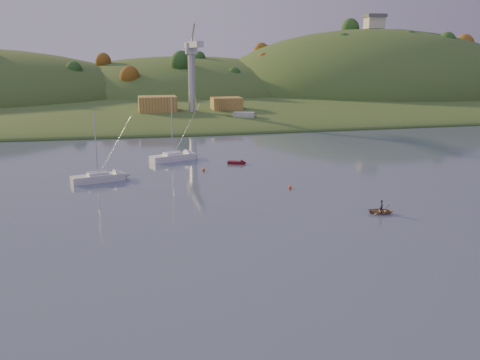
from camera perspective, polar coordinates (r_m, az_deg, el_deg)
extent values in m
plane|color=#39455D|center=(46.12, 12.47, -12.68)|extent=(500.00, 500.00, 0.00)
cube|color=#29441B|center=(268.69, -8.56, 9.14)|extent=(620.00, 220.00, 1.50)
ellipsoid|color=#29441B|center=(204.12, -7.27, 7.81)|extent=(640.00, 150.00, 7.00)
ellipsoid|color=#29441B|center=(249.72, -5.92, 8.89)|extent=(140.00, 120.00, 36.00)
ellipsoid|color=#29441B|center=(259.18, 13.73, 8.75)|extent=(150.00, 130.00, 60.00)
cube|color=beige|center=(258.68, 14.15, 15.93)|extent=(8.00, 6.00, 5.00)
cube|color=#595960|center=(258.86, 14.19, 16.64)|extent=(9.00, 7.00, 1.50)
cube|color=slate|center=(162.10, -4.10, 6.84)|extent=(42.00, 16.00, 2.40)
cube|color=olive|center=(161.37, -8.79, 7.97)|extent=(11.00, 8.00, 4.80)
cube|color=olive|center=(165.04, -1.44, 8.11)|extent=(9.00, 7.00, 4.00)
cylinder|color=#B7B7BC|center=(158.84, -5.14, 10.37)|extent=(2.20, 2.20, 18.00)
cube|color=#B7B7BC|center=(158.60, -5.22, 13.80)|extent=(3.20, 3.20, 3.20)
cube|color=#B7B7BC|center=(149.68, -4.78, 14.21)|extent=(1.80, 18.00, 1.60)
cube|color=#B7B7BC|center=(163.57, -5.46, 14.14)|extent=(1.80, 10.00, 1.60)
cube|color=silver|center=(87.62, -14.91, 0.20)|extent=(8.53, 4.67, 1.12)
cube|color=silver|center=(87.48, -14.93, 0.59)|extent=(3.46, 2.63, 0.71)
cylinder|color=silver|center=(86.53, -15.14, 3.85)|extent=(0.18, 0.18, 10.21)
cylinder|color=silver|center=(87.43, -14.94, 0.75)|extent=(3.17, 1.04, 0.12)
cylinder|color=silver|center=(87.41, -14.95, 0.81)|extent=(2.84, 1.16, 0.36)
cube|color=white|center=(101.77, -7.18, 2.39)|extent=(8.96, 5.65, 1.19)
cube|color=white|center=(101.65, -7.19, 2.75)|extent=(3.73, 3.02, 0.75)
cylinder|color=silver|center=(100.79, -7.28, 5.73)|extent=(0.18, 0.18, 10.77)
cylinder|color=silver|center=(101.60, -7.19, 2.89)|extent=(3.24, 1.41, 0.12)
cylinder|color=white|center=(101.59, -7.19, 2.94)|extent=(2.93, 1.47, 0.36)
imported|color=#9B7655|center=(70.55, 14.84, -3.21)|extent=(3.59, 2.99, 0.64)
imported|color=black|center=(70.43, 14.86, -2.88)|extent=(0.50, 0.63, 1.50)
cube|color=#5A0C11|center=(98.12, -0.45, 1.88)|extent=(3.22, 2.13, 0.50)
cone|color=#5A0C11|center=(97.94, 0.42, 1.86)|extent=(1.39, 1.48, 1.20)
cube|color=slate|center=(150.82, 0.44, 6.25)|extent=(14.63, 9.29, 1.77)
cube|color=#B7B7BC|center=(150.63, 0.44, 6.80)|extent=(6.56, 4.78, 2.36)
sphere|color=#E1410B|center=(80.52, 5.36, -0.79)|extent=(0.50, 0.50, 0.50)
sphere|color=#E1410B|center=(90.02, -16.01, 0.27)|extent=(0.50, 0.50, 0.50)
sphere|color=#E1410B|center=(92.30, -3.91, 1.10)|extent=(0.50, 0.50, 0.50)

